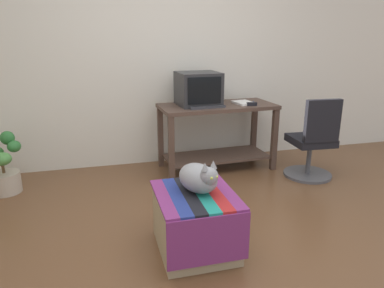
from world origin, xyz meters
The scene contains 12 objects.
ground_plane centered at (0.00, 0.00, 0.00)m, with size 14.00×14.00×0.00m, color brown.
back_wall centered at (0.00, 2.05, 1.30)m, with size 8.00×0.10×2.60m, color silver.
desk centered at (0.54, 1.60, 0.51)m, with size 1.32×0.65×0.76m.
tv_monitor centered at (0.32, 1.64, 0.93)m, with size 0.47×0.45×0.36m.
keyboard centered at (0.36, 1.46, 0.77)m, with size 0.40×0.15×0.02m, color #333338.
book centered at (0.84, 1.57, 0.77)m, with size 0.19×0.26×0.02m, color white.
ottoman_with_blanket centered at (-0.15, 0.03, 0.22)m, with size 0.55×0.65×0.44m.
cat centered at (-0.12, 0.06, 0.55)m, with size 0.33×0.43×0.26m.
potted_plant centered at (-1.71, 1.47, 0.24)m, with size 0.39×0.34×0.60m.
office_chair centered at (1.44, 1.04, 0.39)m, with size 0.52×0.52×0.89m.
stapler centered at (0.88, 1.43, 0.78)m, with size 0.04×0.11×0.04m, color black.
pen centered at (0.99, 1.61, 0.76)m, with size 0.01×0.01×0.14m, color #2351B2.
Camera 1 is at (-0.77, -2.17, 1.50)m, focal length 33.47 mm.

